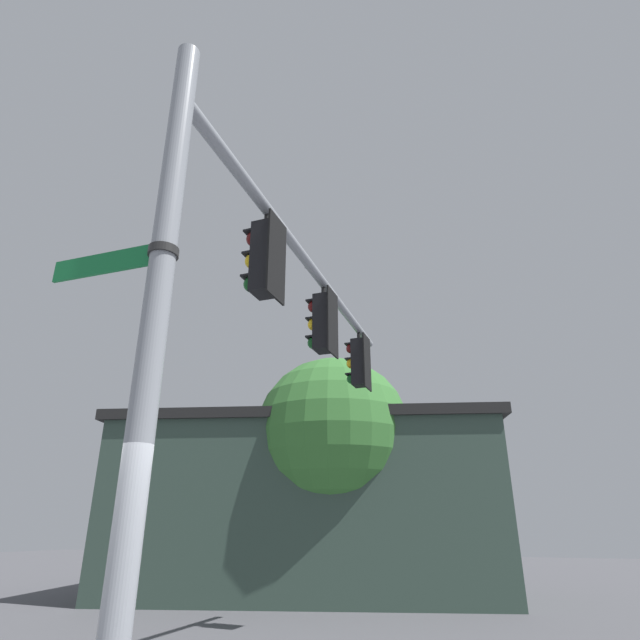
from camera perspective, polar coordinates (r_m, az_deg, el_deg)
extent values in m
cylinder|color=gray|center=(4.69, -17.93, -2.18)|extent=(0.24, 0.24, 6.75)
cylinder|color=gray|center=(9.12, -0.73, 5.47)|extent=(8.23, 0.36, 0.17)
cylinder|color=black|center=(7.47, -5.84, 10.80)|extent=(0.08, 0.08, 0.18)
cube|color=black|center=(7.16, -6.03, 6.65)|extent=(0.36, 0.30, 1.05)
sphere|color=#590F0F|center=(7.41, -7.25, 8.77)|extent=(0.22, 0.22, 0.22)
cube|color=black|center=(7.47, -7.35, 9.39)|extent=(0.24, 0.20, 0.03)
sphere|color=yellow|center=(7.23, -7.38, 6.38)|extent=(0.22, 0.22, 0.22)
cube|color=black|center=(7.29, -7.49, 7.04)|extent=(0.24, 0.20, 0.03)
sphere|color=#0F4C19|center=(7.08, -7.52, 3.89)|extent=(0.22, 0.22, 0.22)
cube|color=black|center=(7.13, -7.62, 4.58)|extent=(0.24, 0.20, 0.03)
cube|color=black|center=(7.09, -4.79, 6.89)|extent=(0.54, 0.03, 1.22)
cylinder|color=black|center=(9.52, 0.38, 3.08)|extent=(0.08, 0.08, 0.18)
cube|color=black|center=(9.27, 0.39, -0.36)|extent=(0.36, 0.30, 1.05)
sphere|color=#590F0F|center=(9.47, -0.69, 1.46)|extent=(0.22, 0.22, 0.22)
cube|color=black|center=(9.52, -0.80, 1.99)|extent=(0.24, 0.20, 0.03)
sphere|color=yellow|center=(9.34, -0.70, -0.51)|extent=(0.22, 0.22, 0.22)
cube|color=black|center=(9.38, -0.81, 0.04)|extent=(0.24, 0.20, 0.03)
sphere|color=#0F4C19|center=(9.21, -0.71, -2.54)|extent=(0.22, 0.22, 0.22)
cube|color=black|center=(9.25, -0.82, -1.97)|extent=(0.24, 0.20, 0.03)
cube|color=black|center=(9.22, 1.39, -0.23)|extent=(0.54, 0.03, 1.22)
cylinder|color=black|center=(11.75, 4.27, -1.83)|extent=(0.08, 0.08, 0.18)
cube|color=black|center=(11.55, 4.35, -4.70)|extent=(0.36, 0.30, 1.05)
sphere|color=#590F0F|center=(11.71, 3.42, -3.16)|extent=(0.22, 0.22, 0.22)
cube|color=black|center=(11.75, 3.31, -2.72)|extent=(0.24, 0.20, 0.03)
sphere|color=yellow|center=(11.60, 3.46, -4.80)|extent=(0.22, 0.22, 0.22)
cube|color=black|center=(11.64, 3.35, -4.34)|extent=(0.24, 0.20, 0.03)
sphere|color=#0F4C19|center=(11.50, 3.50, -6.46)|extent=(0.22, 0.22, 0.22)
cube|color=black|center=(11.53, 3.39, -6.00)|extent=(0.24, 0.20, 0.03)
cube|color=black|center=(11.51, 5.17, -4.61)|extent=(0.54, 0.03, 1.22)
cube|color=#147238|center=(5.45, -22.86, 5.68)|extent=(0.06, 1.12, 0.22)
cube|color=white|center=(5.45, -22.85, 5.68)|extent=(0.03, 1.12, 0.04)
cylinder|color=#262626|center=(5.04, -16.79, 7.11)|extent=(0.28, 0.28, 0.08)
ellipsoid|color=#4C4742|center=(12.53, -1.14, 5.77)|extent=(0.19, 0.13, 0.06)
cube|color=#4C4742|center=(12.52, -1.07, 5.84)|extent=(0.14, 0.24, 0.06)
cube|color=#4C4742|center=(12.55, -1.21, 5.78)|extent=(0.14, 0.24, 0.06)
cube|color=#33473D|center=(17.42, -1.34, -20.25)|extent=(8.78, 12.35, 4.77)
cube|color=maroon|center=(20.71, -0.34, -19.86)|extent=(3.66, 9.93, 0.30)
cube|color=black|center=(17.68, -1.26, -12.01)|extent=(9.13, 12.85, 0.30)
cylinder|color=#4C3823|center=(15.82, 1.56, -23.53)|extent=(0.24, 0.24, 2.86)
sphere|color=#387533|center=(16.03, 1.45, -12.50)|extent=(4.67, 4.67, 4.67)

